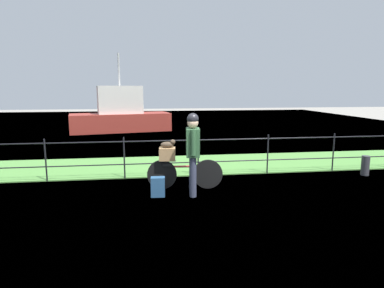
% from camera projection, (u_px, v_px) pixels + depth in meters
% --- Properties ---
extents(ground_plane, '(60.00, 60.00, 0.00)m').
position_uv_depth(ground_plane, '(214.00, 202.00, 6.25)').
color(ground_plane, gray).
extents(grass_strip, '(27.00, 2.40, 0.03)m').
position_uv_depth(grass_strip, '(192.00, 164.00, 9.31)').
color(grass_strip, '#569342').
rests_on(grass_strip, ground).
extents(harbor_water, '(30.00, 30.00, 0.00)m').
position_uv_depth(harbor_water, '(171.00, 129.00, 17.45)').
color(harbor_water, '#60849E').
rests_on(harbor_water, ground).
extents(iron_fence, '(18.04, 0.04, 1.01)m').
position_uv_depth(iron_fence, '(198.00, 153.00, 8.05)').
color(iron_fence, black).
rests_on(iron_fence, ground).
extents(bicycle_main, '(1.64, 0.24, 0.64)m').
position_uv_depth(bicycle_main, '(184.00, 174.00, 7.05)').
color(bicycle_main, black).
rests_on(bicycle_main, ground).
extents(wooden_crate, '(0.36, 0.29, 0.27)m').
position_uv_depth(wooden_crate, '(167.00, 154.00, 6.97)').
color(wooden_crate, '#A87F51').
rests_on(wooden_crate, bicycle_main).
extents(terrier_dog, '(0.32, 0.17, 0.18)m').
position_uv_depth(terrier_dog, '(168.00, 144.00, 6.93)').
color(terrier_dog, '#4C3D2D').
rests_on(terrier_dog, wooden_crate).
extents(cyclist_person, '(0.30, 0.54, 1.68)m').
position_uv_depth(cyclist_person, '(193.00, 147.00, 6.51)').
color(cyclist_person, '#383D51').
rests_on(cyclist_person, ground).
extents(backpack_on_paving, '(0.29, 0.20, 0.40)m').
position_uv_depth(backpack_on_paving, '(158.00, 187.00, 6.57)').
color(backpack_on_paving, '#28517A').
rests_on(backpack_on_paving, ground).
extents(mooring_bollard, '(0.20, 0.20, 0.49)m').
position_uv_depth(mooring_bollard, '(365.00, 166.00, 8.18)').
color(mooring_bollard, '#38383D').
rests_on(mooring_bollard, ground).
extents(moored_boat_near, '(5.18, 2.64, 3.90)m').
position_uv_depth(moored_boat_near, '(120.00, 115.00, 16.61)').
color(moored_boat_near, '#9E3328').
rests_on(moored_boat_near, ground).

